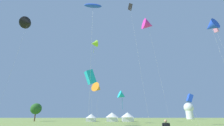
{
  "coord_description": "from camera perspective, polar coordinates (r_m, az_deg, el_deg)",
  "views": [
    {
      "loc": [
        -0.26,
        -3.18,
        1.95
      ],
      "look_at": [
        0.0,
        32.0,
        14.05
      ],
      "focal_mm": 24.84,
      "sensor_mm": 36.0,
      "label": 1
    }
  ],
  "objects": [
    {
      "name": "kite_blue_parafoil",
      "position": [
        25.48,
        -7.03,
        20.15
      ],
      "size": [
        2.78,
        2.8,
        18.49
      ],
      "color": "blue",
      "rests_on": "ground"
    },
    {
      "name": "kite_cyan_delta",
      "position": [
        49.79,
        3.74,
        -11.87
      ],
      "size": [
        3.4,
        3.09,
        9.6
      ],
      "color": "#1EB7CC",
      "rests_on": "ground"
    },
    {
      "name": "kite_blue_box",
      "position": [
        43.92,
        26.71,
        -11.44
      ],
      "size": [
        1.67,
        1.71,
        7.28
      ],
      "color": "blue",
      "rests_on": "ground"
    },
    {
      "name": "kite_black_delta",
      "position": [
        42.49,
        -28.55,
        12.8
      ],
      "size": [
        4.3,
        4.09,
        24.49
      ],
      "color": "black",
      "rests_on": "ground"
    },
    {
      "name": "kite_blue_delta",
      "position": [
        45.3,
        32.64,
        11.31
      ],
      "size": [
        3.81,
        3.83,
        24.14
      ],
      "color": "blue",
      "rests_on": "ground"
    },
    {
      "name": "kite_cyan_box",
      "position": [
        30.28,
        -8.0,
        -5.13
      ],
      "size": [
        2.55,
        2.18,
        10.56
      ],
      "color": "#1EB7CC",
      "rests_on": "ground"
    },
    {
      "name": "kite_black_diamond",
      "position": [
        30.38,
        6.9,
        18.77
      ],
      "size": [
        2.32,
        1.56,
        22.06
      ],
      "color": "black",
      "rests_on": "ground"
    },
    {
      "name": "observatory_dome",
      "position": [
        123.32,
        26.45,
        -15.2
      ],
      "size": [
        6.4,
        6.4,
        10.8
      ],
      "color": "white",
      "rests_on": "ground"
    },
    {
      "name": "kite_magenta_delta",
      "position": [
        41.74,
        13.12,
        13.53
      ],
      "size": [
        4.13,
        3.29,
        25.64
      ],
      "color": "#E02DA3",
      "rests_on": "ground"
    },
    {
      "name": "kite_lime_delta",
      "position": [
        63.31,
        -6.58,
        7.09
      ],
      "size": [
        4.27,
        4.09,
        31.24
      ],
      "color": "#99DB2D",
      "rests_on": "ground"
    },
    {
      "name": "kite_orange_delta",
      "position": [
        48.07,
        -5.28,
        -9.22
      ],
      "size": [
        4.25,
        4.29,
        11.77
      ],
      "color": "orange",
      "rests_on": "ground"
    },
    {
      "name": "festival_tent_right",
      "position": [
        62.48,
        5.73,
        -18.98
      ],
      "size": [
        5.14,
        5.14,
        3.34
      ],
      "color": "white",
      "rests_on": "ground"
    },
    {
      "name": "kite_pink_box",
      "position": [
        50.84,
        33.86,
        10.32
      ],
      "size": [
        2.26,
        2.78,
        25.11
      ],
      "color": "pink",
      "rests_on": "ground"
    },
    {
      "name": "tree_distant_left",
      "position": [
        72.29,
        -26.15,
        -14.89
      ],
      "size": [
        4.32,
        4.32,
        6.96
      ],
      "color": "brown",
      "rests_on": "ground"
    },
    {
      "name": "festival_tent_center",
      "position": [
        62.6,
        -7.66,
        -19.2
      ],
      "size": [
        4.27,
        4.27,
        2.78
      ],
      "color": "white",
      "rests_on": "ground"
    },
    {
      "name": "festival_tent_left",
      "position": [
        62.16,
        0.03,
        -19.08
      ],
      "size": [
        5.09,
        5.09,
        3.31
      ],
      "color": "white",
      "rests_on": "ground"
    }
  ]
}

